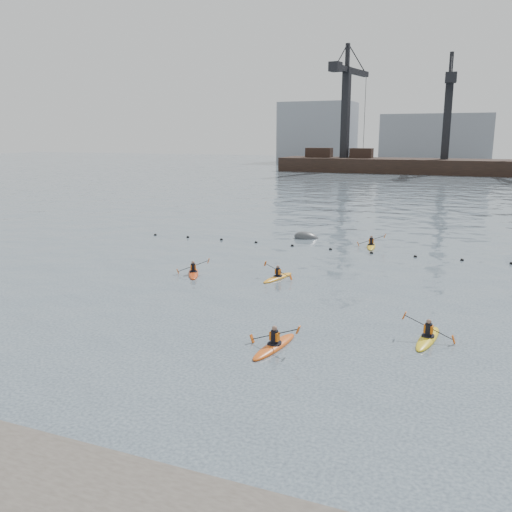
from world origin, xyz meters
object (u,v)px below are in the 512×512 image
at_px(kayaker_0, 274,345).
at_px(kayaker_3, 278,277).
at_px(kayaker_1, 428,337).
at_px(kayaker_2, 193,273).
at_px(kayaker_5, 371,246).
at_px(mooring_buoy, 307,238).

bearing_deg(kayaker_0, kayaker_3, 117.66).
relative_size(kayaker_1, kayaker_2, 1.13).
xyz_separation_m(kayaker_5, mooring_buoy, (-5.48, 1.45, -0.09)).
height_order(kayaker_1, mooring_buoy, kayaker_1).
relative_size(kayaker_5, mooring_buoy, 1.49).
bearing_deg(kayaker_1, kayaker_2, 164.84).
distance_m(kayaker_0, mooring_buoy, 23.41).
height_order(kayaker_0, kayaker_5, kayaker_0).
relative_size(kayaker_1, kayaker_5, 1.04).
distance_m(kayaker_2, kayaker_3, 5.14).
relative_size(kayaker_3, mooring_buoy, 1.39).
bearing_deg(kayaker_3, kayaker_0, -56.78).
relative_size(kayaker_1, kayaker_3, 1.11).
distance_m(kayaker_0, kayaker_2, 12.39).
bearing_deg(kayaker_5, kayaker_3, -114.88).
bearing_deg(mooring_buoy, kayaker_3, -80.22).
distance_m(kayaker_3, mooring_buoy, 12.96).
relative_size(kayaker_2, mooring_buoy, 1.37).
xyz_separation_m(kayaker_3, kayaker_5, (3.28, 11.32, 0.01)).
bearing_deg(kayaker_5, kayaker_1, -81.17).
xyz_separation_m(kayaker_1, kayaker_5, (-5.72, 18.07, -0.00)).
xyz_separation_m(kayaker_1, mooring_buoy, (-11.20, 19.52, -0.10)).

